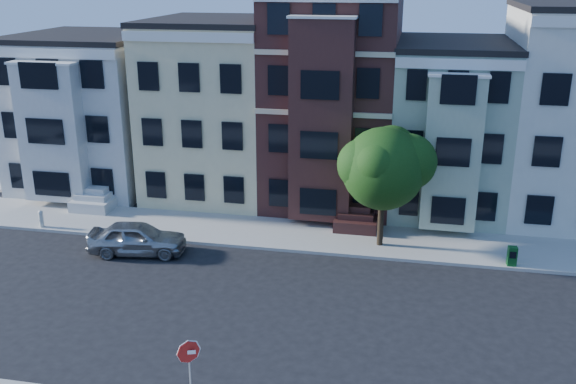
% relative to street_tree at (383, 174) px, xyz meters
% --- Properties ---
extents(ground, '(120.00, 120.00, 0.00)m').
position_rel_street_tree_xyz_m(ground, '(-3.30, -7.46, -3.76)').
color(ground, black).
extents(far_sidewalk, '(60.00, 4.00, 0.15)m').
position_rel_street_tree_xyz_m(far_sidewalk, '(-3.30, 0.54, -3.68)').
color(far_sidewalk, '#9E9B93').
rests_on(far_sidewalk, ground).
extents(house_white, '(8.00, 9.00, 9.00)m').
position_rel_street_tree_xyz_m(house_white, '(-18.30, 7.04, 0.74)').
color(house_white, beige).
rests_on(house_white, ground).
extents(house_yellow, '(7.00, 9.00, 10.00)m').
position_rel_street_tree_xyz_m(house_yellow, '(-10.30, 7.04, 1.24)').
color(house_yellow, beige).
rests_on(house_yellow, ground).
extents(house_brown, '(7.00, 9.00, 12.00)m').
position_rel_street_tree_xyz_m(house_brown, '(-3.30, 7.04, 2.24)').
color(house_brown, '#3E1D1A').
rests_on(house_brown, ground).
extents(house_green, '(6.00, 9.00, 9.00)m').
position_rel_street_tree_xyz_m(house_green, '(3.20, 7.04, 0.74)').
color(house_green, '#9BAC92').
rests_on(house_green, ground).
extents(street_tree, '(6.70, 6.70, 7.22)m').
position_rel_street_tree_xyz_m(street_tree, '(0.00, 0.00, 0.00)').
color(street_tree, '#224A16').
rests_on(street_tree, far_sidewalk).
extents(parked_car, '(4.84, 2.52, 1.57)m').
position_rel_street_tree_xyz_m(parked_car, '(-11.30, -2.98, -2.97)').
color(parked_car, '#979A9E').
rests_on(parked_car, ground).
extents(newspaper_box, '(0.43, 0.38, 0.89)m').
position_rel_street_tree_xyz_m(newspaper_box, '(6.02, -1.16, -3.16)').
color(newspaper_box, '#0F501D').
rests_on(newspaper_box, far_sidewalk).
extents(fire_hydrant, '(0.32, 0.32, 0.72)m').
position_rel_street_tree_xyz_m(fire_hydrant, '(-17.47, -1.16, -3.25)').
color(fire_hydrant, beige).
rests_on(fire_hydrant, far_sidewalk).
extents(stop_sign, '(0.76, 0.34, 2.77)m').
position_rel_street_tree_xyz_m(stop_sign, '(-4.78, -13.76, -2.22)').
color(stop_sign, '#AA130F').
rests_on(stop_sign, near_sidewalk).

